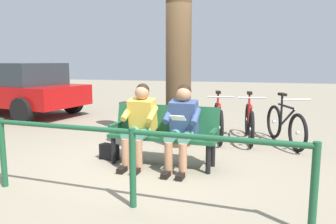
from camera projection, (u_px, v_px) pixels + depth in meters
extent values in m
plane|color=gray|center=(148.00, 164.00, 4.93)|extent=(40.00, 40.00, 0.00)
cube|color=#194C2D|center=(162.00, 137.00, 4.84)|extent=(1.62, 0.52, 0.05)
cube|color=#194C2D|center=(167.00, 119.00, 4.99)|extent=(1.60, 0.21, 0.42)
cube|color=#194C2D|center=(214.00, 131.00, 4.58)|extent=(0.08, 0.40, 0.05)
cube|color=#194C2D|center=(116.00, 125.00, 5.06)|extent=(0.08, 0.40, 0.05)
cylinder|color=black|center=(208.00, 159.00, 4.49)|extent=(0.07, 0.07, 0.40)
cylinder|color=black|center=(113.00, 150.00, 4.94)|extent=(0.07, 0.07, 0.40)
cylinder|color=black|center=(213.00, 153.00, 4.81)|extent=(0.07, 0.07, 0.40)
cylinder|color=black|center=(124.00, 145.00, 5.26)|extent=(0.07, 0.07, 0.40)
cube|color=#334772|center=(184.00, 119.00, 4.72)|extent=(0.39, 0.33, 0.55)
sphere|color=#A87554|center=(184.00, 94.00, 4.64)|extent=(0.21, 0.21, 0.21)
sphere|color=black|center=(184.00, 91.00, 4.67)|extent=(0.20, 0.20, 0.20)
cylinder|color=#4C8C7A|center=(187.00, 137.00, 4.53)|extent=(0.17, 0.41, 0.15)
cylinder|color=#A87554|center=(183.00, 160.00, 4.39)|extent=(0.11, 0.11, 0.45)
cube|color=black|center=(181.00, 176.00, 4.32)|extent=(0.10, 0.22, 0.07)
cylinder|color=#334772|center=(196.00, 117.00, 4.53)|extent=(0.10, 0.31, 0.23)
cylinder|color=#4C8C7A|center=(173.00, 136.00, 4.60)|extent=(0.17, 0.41, 0.15)
cylinder|color=#A87554|center=(169.00, 159.00, 4.45)|extent=(0.11, 0.11, 0.45)
cube|color=black|center=(166.00, 174.00, 4.38)|extent=(0.10, 0.22, 0.07)
cylinder|color=#334772|center=(168.00, 115.00, 4.66)|extent=(0.10, 0.31, 0.23)
cube|color=silver|center=(178.00, 118.00, 4.43)|extent=(0.21, 0.13, 0.09)
cube|color=gold|center=(143.00, 116.00, 4.92)|extent=(0.39, 0.33, 0.55)
sphere|color=#A87554|center=(142.00, 93.00, 4.85)|extent=(0.21, 0.21, 0.21)
sphere|color=black|center=(143.00, 90.00, 4.87)|extent=(0.20, 0.20, 0.20)
cylinder|color=#4C8C7A|center=(144.00, 134.00, 4.73)|extent=(0.17, 0.41, 0.15)
cylinder|color=#A87554|center=(139.00, 156.00, 4.59)|extent=(0.11, 0.11, 0.45)
cube|color=black|center=(136.00, 171.00, 4.52)|extent=(0.10, 0.22, 0.07)
cylinder|color=gold|center=(152.00, 114.00, 4.73)|extent=(0.10, 0.31, 0.23)
cylinder|color=#4C8C7A|center=(131.00, 133.00, 4.80)|extent=(0.17, 0.41, 0.15)
cylinder|color=#A87554|center=(126.00, 154.00, 4.65)|extent=(0.11, 0.11, 0.45)
cube|color=black|center=(123.00, 170.00, 4.58)|extent=(0.10, 0.22, 0.07)
cylinder|color=gold|center=(127.00, 113.00, 4.86)|extent=(0.10, 0.31, 0.23)
cube|color=black|center=(109.00, 152.00, 5.17)|extent=(0.33, 0.21, 0.24)
cylinder|color=#4C3823|center=(179.00, 29.00, 5.75)|extent=(0.45, 0.45, 4.15)
cylinder|color=slate|center=(131.00, 125.00, 6.02)|extent=(0.39, 0.39, 0.76)
cylinder|color=black|center=(130.00, 103.00, 5.96)|extent=(0.41, 0.41, 0.03)
torus|color=black|center=(298.00, 133.00, 5.57)|extent=(0.28, 0.64, 0.66)
cylinder|color=silver|center=(298.00, 133.00, 5.57)|extent=(0.07, 0.07, 0.06)
torus|color=black|center=(274.00, 122.00, 6.57)|extent=(0.28, 0.64, 0.66)
cylinder|color=silver|center=(274.00, 122.00, 6.57)|extent=(0.07, 0.07, 0.06)
cylinder|color=black|center=(286.00, 106.00, 6.01)|extent=(0.25, 0.61, 0.04)
cylinder|color=black|center=(287.00, 118.00, 5.96)|extent=(0.24, 0.57, 0.43)
cylinder|color=black|center=(282.00, 109.00, 6.20)|extent=(0.04, 0.04, 0.55)
cube|color=black|center=(282.00, 94.00, 6.16)|extent=(0.16, 0.24, 0.05)
cylinder|color=#B2B2B7|center=(297.00, 100.00, 5.58)|extent=(0.46, 0.19, 0.03)
torus|color=black|center=(251.00, 129.00, 5.84)|extent=(0.13, 0.66, 0.66)
cylinder|color=silver|center=(251.00, 129.00, 5.84)|extent=(0.06, 0.06, 0.06)
torus|color=black|center=(247.00, 119.00, 6.84)|extent=(0.13, 0.66, 0.66)
cylinder|color=silver|center=(247.00, 119.00, 6.84)|extent=(0.06, 0.06, 0.06)
cylinder|color=#B71414|center=(250.00, 104.00, 6.28)|extent=(0.11, 0.63, 0.04)
cylinder|color=#B71414|center=(250.00, 115.00, 6.24)|extent=(0.10, 0.60, 0.43)
cylinder|color=#B71414|center=(249.00, 107.00, 6.47)|extent=(0.04, 0.04, 0.55)
cube|color=black|center=(250.00, 93.00, 6.43)|extent=(0.11, 0.23, 0.05)
cylinder|color=#B2B2B7|center=(252.00, 98.00, 5.86)|extent=(0.48, 0.08, 0.03)
torus|color=black|center=(220.00, 128.00, 5.98)|extent=(0.19, 0.66, 0.66)
cylinder|color=silver|center=(220.00, 128.00, 5.98)|extent=(0.06, 0.07, 0.06)
torus|color=black|center=(216.00, 118.00, 6.99)|extent=(0.19, 0.66, 0.66)
cylinder|color=silver|center=(216.00, 118.00, 6.99)|extent=(0.06, 0.07, 0.06)
cylinder|color=#B71414|center=(219.00, 103.00, 6.43)|extent=(0.17, 0.63, 0.04)
cylinder|color=#B71414|center=(219.00, 114.00, 6.38)|extent=(0.16, 0.59, 0.43)
cylinder|color=#B71414|center=(218.00, 106.00, 6.62)|extent=(0.04, 0.04, 0.55)
cube|color=black|center=(218.00, 92.00, 6.58)|extent=(0.13, 0.23, 0.05)
cylinder|color=#B2B2B7|center=(221.00, 97.00, 6.00)|extent=(0.48, 0.13, 0.03)
cylinder|color=#194C2D|center=(314.00, 189.00, 2.86)|extent=(0.07, 0.07, 0.85)
cylinder|color=#194C2D|center=(133.00, 168.00, 3.43)|extent=(0.07, 0.07, 0.85)
cylinder|color=#194C2D|center=(3.00, 153.00, 4.00)|extent=(0.07, 0.07, 0.85)
cylinder|color=#194C2D|center=(132.00, 132.00, 3.37)|extent=(3.47, 0.28, 0.06)
cube|color=#A50C0C|center=(14.00, 94.00, 9.47)|extent=(4.45, 2.49, 0.55)
cube|color=#262D33|center=(17.00, 74.00, 9.30)|extent=(2.56, 2.03, 0.60)
cylinder|color=black|center=(8.00, 98.00, 10.90)|extent=(0.67, 0.33, 0.64)
cylinder|color=black|center=(22.00, 110.00, 8.13)|extent=(0.67, 0.33, 0.64)
cylinder|color=black|center=(73.00, 102.00, 9.73)|extent=(0.67, 0.33, 0.64)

